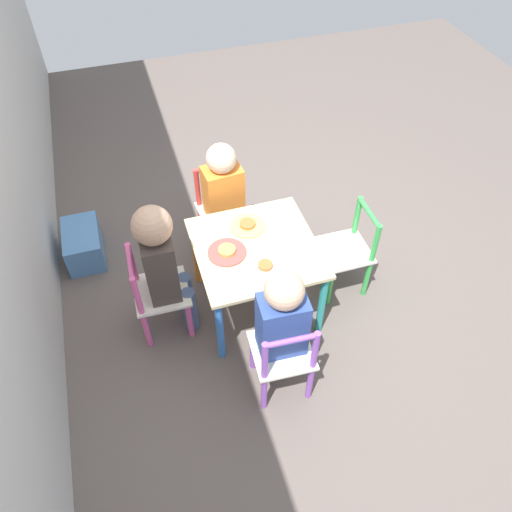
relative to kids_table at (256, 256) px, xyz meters
The scene contains 13 objects.
ground_plane 0.38m from the kids_table, ahead, with size 6.00×6.00×0.00m, color #5B514C.
kids_table is the anchor object (origin of this frame).
chair_purple 0.51m from the kids_table, behind, with size 0.28×0.28×0.51m.
chair_pink 0.51m from the kids_table, 88.34° to the left, with size 0.27×0.27×0.51m.
chair_red 0.51m from the kids_table, ahead, with size 0.28×0.28×0.51m.
chair_green 0.51m from the kids_table, 90.40° to the right, with size 0.26×0.26×0.51m.
child_left 0.44m from the kids_table, behind, with size 0.22×0.21×0.74m.
child_back 0.45m from the kids_table, 88.34° to the left, with size 0.20×0.22×0.78m.
child_right 0.44m from the kids_table, ahead, with size 0.22×0.21×0.72m.
plate_left 0.16m from the kids_table, behind, with size 0.15×0.15×0.03m.
plate_back 0.16m from the kids_table, 90.00° to the left, with size 0.18×0.18×0.03m.
plate_right 0.16m from the kids_table, ahead, with size 0.17×0.17×0.03m.
storage_bin 1.09m from the kids_table, 53.08° to the left, with size 0.32×0.20×0.19m.
Camera 1 is at (-1.56, 0.49, 2.14)m, focal length 35.00 mm.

